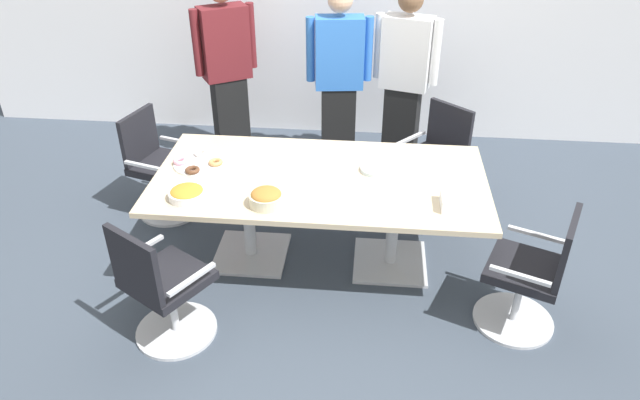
{
  "coord_description": "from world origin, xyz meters",
  "views": [
    {
      "loc": [
        0.35,
        -3.65,
        2.86
      ],
      "look_at": [
        0.0,
        0.0,
        0.55
      ],
      "focal_mm": 32.78,
      "sensor_mm": 36.0,
      "label": 1
    }
  ],
  "objects_px": {
    "office_chair_3": "(159,170)",
    "office_chair_0": "(162,290)",
    "snack_bowl_chips_orange": "(187,193)",
    "conference_table": "(320,191)",
    "office_chair_2": "(435,163)",
    "napkin_pile": "(456,202)",
    "person_standing_1": "(339,79)",
    "office_chair_1": "(532,278)",
    "donut_platter": "(198,163)",
    "person_standing_2": "(404,79)",
    "person_standing_0": "(227,69)",
    "plate_stack": "(376,169)",
    "snack_bowl_pretzels": "(266,197)"
  },
  "relations": [
    {
      "from": "office_chair_3",
      "to": "office_chair_0",
      "type": "bearing_deg",
      "value": 35.81
    },
    {
      "from": "snack_bowl_chips_orange",
      "to": "conference_table",
      "type": "bearing_deg",
      "value": 23.56
    },
    {
      "from": "office_chair_2",
      "to": "napkin_pile",
      "type": "xyz_separation_m",
      "value": [
        0.01,
        -1.25,
        0.39
      ]
    },
    {
      "from": "office_chair_2",
      "to": "person_standing_1",
      "type": "bearing_deg",
      "value": 5.64
    },
    {
      "from": "office_chair_1",
      "to": "donut_platter",
      "type": "relative_size",
      "value": 2.41
    },
    {
      "from": "office_chair_0",
      "to": "office_chair_2",
      "type": "height_order",
      "value": "same"
    },
    {
      "from": "office_chair_1",
      "to": "person_standing_2",
      "type": "bearing_deg",
      "value": 42.86
    },
    {
      "from": "person_standing_0",
      "to": "donut_platter",
      "type": "xyz_separation_m",
      "value": [
        0.13,
        -1.54,
        -0.18
      ]
    },
    {
      "from": "person_standing_1",
      "to": "napkin_pile",
      "type": "xyz_separation_m",
      "value": [
        0.91,
        -1.9,
        -0.11
      ]
    },
    {
      "from": "person_standing_0",
      "to": "plate_stack",
      "type": "distance_m",
      "value": 2.1
    },
    {
      "from": "snack_bowl_pretzels",
      "to": "person_standing_2",
      "type": "bearing_deg",
      "value": 64.64
    },
    {
      "from": "conference_table",
      "to": "office_chair_0",
      "type": "xyz_separation_m",
      "value": [
        -0.91,
        -0.93,
        -0.22
      ]
    },
    {
      "from": "office_chair_1",
      "to": "napkin_pile",
      "type": "bearing_deg",
      "value": 85.1
    },
    {
      "from": "office_chair_3",
      "to": "napkin_pile",
      "type": "height_order",
      "value": "office_chair_3"
    },
    {
      "from": "office_chair_2",
      "to": "office_chair_0",
      "type": "bearing_deg",
      "value": 87.05
    },
    {
      "from": "person_standing_1",
      "to": "snack_bowl_chips_orange",
      "type": "relative_size",
      "value": 6.91
    },
    {
      "from": "office_chair_0",
      "to": "office_chair_2",
      "type": "relative_size",
      "value": 1.0
    },
    {
      "from": "snack_bowl_chips_orange",
      "to": "donut_platter",
      "type": "xyz_separation_m",
      "value": [
        -0.06,
        0.47,
        -0.02
      ]
    },
    {
      "from": "person_standing_0",
      "to": "napkin_pile",
      "type": "height_order",
      "value": "person_standing_0"
    },
    {
      "from": "office_chair_3",
      "to": "person_standing_0",
      "type": "relative_size",
      "value": 0.51
    },
    {
      "from": "person_standing_0",
      "to": "office_chair_1",
      "type": "bearing_deg",
      "value": 106.88
    },
    {
      "from": "office_chair_1",
      "to": "person_standing_2",
      "type": "xyz_separation_m",
      "value": [
        -0.81,
        2.19,
        0.51
      ]
    },
    {
      "from": "conference_table",
      "to": "snack_bowl_chips_orange",
      "type": "xyz_separation_m",
      "value": [
        -0.87,
        -0.38,
        0.16
      ]
    },
    {
      "from": "conference_table",
      "to": "person_standing_1",
      "type": "distance_m",
      "value": 1.6
    },
    {
      "from": "snack_bowl_chips_orange",
      "to": "person_standing_1",
      "type": "bearing_deg",
      "value": 65.46
    },
    {
      "from": "conference_table",
      "to": "office_chair_0",
      "type": "distance_m",
      "value": 1.32
    },
    {
      "from": "conference_table",
      "to": "napkin_pile",
      "type": "bearing_deg",
      "value": -18.91
    },
    {
      "from": "office_chair_1",
      "to": "office_chair_2",
      "type": "relative_size",
      "value": 1.0
    },
    {
      "from": "office_chair_1",
      "to": "snack_bowl_chips_orange",
      "type": "bearing_deg",
      "value": 107.58
    },
    {
      "from": "office_chair_2",
      "to": "snack_bowl_pretzels",
      "type": "distance_m",
      "value": 1.87
    },
    {
      "from": "conference_table",
      "to": "snack_bowl_pretzels",
      "type": "height_order",
      "value": "snack_bowl_pretzels"
    },
    {
      "from": "conference_table",
      "to": "person_standing_0",
      "type": "bearing_deg",
      "value": 122.82
    },
    {
      "from": "office_chair_0",
      "to": "donut_platter",
      "type": "distance_m",
      "value": 1.09
    },
    {
      "from": "conference_table",
      "to": "plate_stack",
      "type": "xyz_separation_m",
      "value": [
        0.4,
        0.12,
        0.14
      ]
    },
    {
      "from": "office_chair_2",
      "to": "office_chair_3",
      "type": "relative_size",
      "value": 1.0
    },
    {
      "from": "conference_table",
      "to": "donut_platter",
      "type": "bearing_deg",
      "value": 174.34
    },
    {
      "from": "snack_bowl_pretzels",
      "to": "napkin_pile",
      "type": "relative_size",
      "value": 1.18
    },
    {
      "from": "office_chair_3",
      "to": "snack_bowl_pretzels",
      "type": "distance_m",
      "value": 1.55
    },
    {
      "from": "office_chair_0",
      "to": "snack_bowl_chips_orange",
      "type": "distance_m",
      "value": 0.67
    },
    {
      "from": "office_chair_3",
      "to": "plate_stack",
      "type": "relative_size",
      "value": 4.11
    },
    {
      "from": "snack_bowl_pretzels",
      "to": "donut_platter",
      "type": "bearing_deg",
      "value": 140.6
    },
    {
      "from": "conference_table",
      "to": "office_chair_2",
      "type": "relative_size",
      "value": 2.64
    },
    {
      "from": "office_chair_3",
      "to": "office_chair_1",
      "type": "bearing_deg",
      "value": 84.54
    },
    {
      "from": "conference_table",
      "to": "person_standing_2",
      "type": "relative_size",
      "value": 1.37
    },
    {
      "from": "office_chair_2",
      "to": "snack_bowl_pretzels",
      "type": "height_order",
      "value": "office_chair_2"
    },
    {
      "from": "person_standing_2",
      "to": "plate_stack",
      "type": "relative_size",
      "value": 7.9
    },
    {
      "from": "office_chair_3",
      "to": "person_standing_1",
      "type": "bearing_deg",
      "value": 140.79
    },
    {
      "from": "snack_bowl_pretzels",
      "to": "napkin_pile",
      "type": "height_order",
      "value": "snack_bowl_pretzels"
    },
    {
      "from": "donut_platter",
      "to": "napkin_pile",
      "type": "relative_size",
      "value": 1.91
    },
    {
      "from": "snack_bowl_chips_orange",
      "to": "napkin_pile",
      "type": "height_order",
      "value": "napkin_pile"
    }
  ]
}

